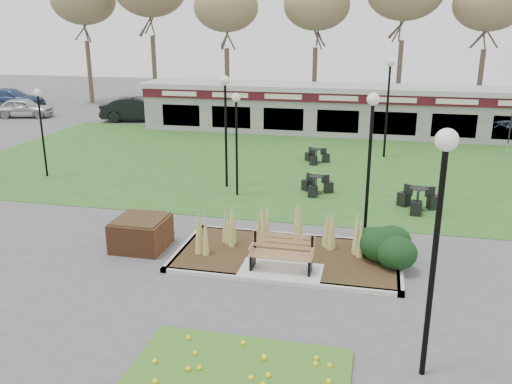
% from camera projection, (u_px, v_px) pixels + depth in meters
% --- Properties ---
extents(ground, '(100.00, 100.00, 0.00)m').
position_uv_depth(ground, '(280.00, 276.00, 14.41)').
color(ground, '#515154').
rests_on(ground, ground).
extents(lawn, '(34.00, 16.00, 0.02)m').
position_uv_depth(lawn, '(326.00, 165.00, 25.57)').
color(lawn, '#27601E').
rests_on(lawn, ground).
extents(flower_bed, '(4.20, 3.00, 0.16)m').
position_uv_depth(flower_bed, '(236.00, 381.00, 10.11)').
color(flower_bed, '#30661D').
rests_on(flower_bed, ground).
extents(planting_bed, '(6.75, 3.40, 1.27)m').
position_uv_depth(planting_bed, '(333.00, 248.00, 15.29)').
color(planting_bed, '#362915').
rests_on(planting_bed, ground).
extents(park_bench, '(1.70, 0.66, 0.93)m').
position_uv_depth(park_bench, '(282.00, 252.00, 14.46)').
color(park_bench, '#A07248').
rests_on(park_bench, ground).
extents(brick_planter, '(1.50, 1.50, 0.95)m').
position_uv_depth(brick_planter, '(141.00, 233.00, 16.13)').
color(brick_planter, brown).
rests_on(brick_planter, ground).
extents(food_pavilion, '(24.60, 3.40, 2.90)m').
position_uv_depth(food_pavilion, '(340.00, 109.00, 32.54)').
color(food_pavilion, gray).
rests_on(food_pavilion, ground).
extents(lamp_post_near_left, '(0.38, 0.38, 4.53)m').
position_uv_depth(lamp_post_near_left, '(371.00, 135.00, 15.95)').
color(lamp_post_near_left, black).
rests_on(lamp_post_near_left, ground).
extents(lamp_post_near_right, '(0.40, 0.40, 4.78)m').
position_uv_depth(lamp_post_near_right, '(440.00, 202.00, 9.39)').
color(lamp_post_near_right, black).
rests_on(lamp_post_near_right, ground).
extents(lamp_post_mid_left, '(0.32, 0.32, 3.82)m').
position_uv_depth(lamp_post_mid_left, '(40.00, 113.00, 22.94)').
color(lamp_post_mid_left, black).
rests_on(lamp_post_mid_left, ground).
extents(lamp_post_mid_right, '(0.33, 0.33, 3.97)m').
position_uv_depth(lamp_post_mid_right, '(236.00, 122.00, 20.34)').
color(lamp_post_mid_right, black).
rests_on(lamp_post_mid_right, ground).
extents(lamp_post_far_right, '(0.40, 0.40, 4.86)m').
position_uv_depth(lamp_post_far_right, '(389.00, 86.00, 26.12)').
color(lamp_post_far_right, black).
rests_on(lamp_post_far_right, ground).
extents(lamp_post_far_left, '(0.37, 0.37, 4.50)m').
position_uv_depth(lamp_post_far_left, '(225.00, 107.00, 21.29)').
color(lamp_post_far_left, black).
rests_on(lamp_post_far_left, ground).
extents(bistro_set_a, '(1.32, 1.22, 0.70)m').
position_uv_depth(bistro_set_a, '(316.00, 187.00, 21.33)').
color(bistro_set_a, black).
rests_on(bistro_set_a, ground).
extents(bistro_set_b, '(1.25, 1.17, 0.67)m').
position_uv_depth(bistro_set_b, '(316.00, 158.00, 26.02)').
color(bistro_set_b, black).
rests_on(bistro_set_b, ground).
extents(bistro_set_c, '(1.53, 1.44, 0.82)m').
position_uv_depth(bistro_set_c, '(418.00, 202.00, 19.42)').
color(bistro_set_c, black).
rests_on(bistro_set_c, ground).
extents(patio_umbrella, '(2.31, 2.33, 2.34)m').
position_uv_depth(patio_umbrella, '(509.00, 138.00, 24.36)').
color(patio_umbrella, black).
rests_on(patio_umbrella, ground).
extents(car_silver, '(4.25, 2.45, 1.36)m').
position_uv_depth(car_silver, '(24.00, 108.00, 38.47)').
color(car_silver, '#B9BABF').
rests_on(car_silver, ground).
extents(car_black, '(5.25, 2.82, 1.64)m').
position_uv_depth(car_black, '(138.00, 109.00, 36.92)').
color(car_black, black).
rests_on(car_black, ground).
extents(car_blue, '(5.59, 3.23, 1.52)m').
position_uv_depth(car_blue, '(11.00, 99.00, 42.54)').
color(car_blue, navy).
rests_on(car_blue, ground).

